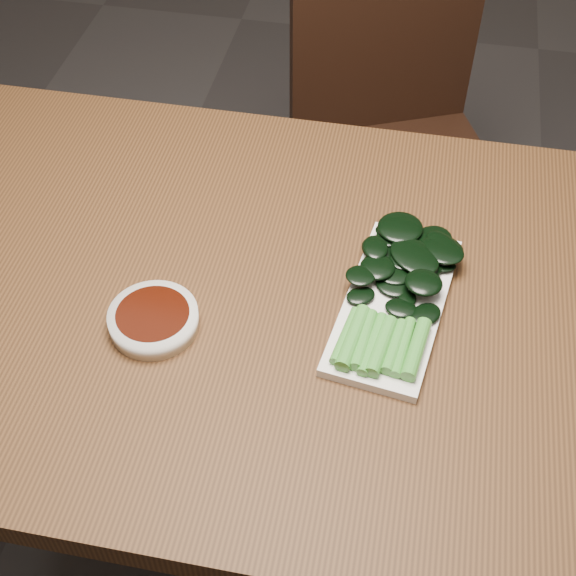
{
  "coord_description": "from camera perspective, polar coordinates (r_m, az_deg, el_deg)",
  "views": [
    {
      "loc": [
        0.15,
        -0.73,
        1.58
      ],
      "look_at": [
        0.01,
        0.0,
        0.76
      ],
      "focal_mm": 50.0,
      "sensor_mm": 36.0,
      "label": 1
    }
  ],
  "objects": [
    {
      "name": "sauce_bowl",
      "position": [
        1.08,
        -9.54,
        -2.21
      ],
      "size": [
        0.12,
        0.12,
        0.03
      ],
      "color": "white",
      "rests_on": "table"
    },
    {
      "name": "gai_lan",
      "position": [
        1.11,
        8.25,
        0.6
      ],
      "size": [
        0.17,
        0.31,
        0.03
      ],
      "color": "green",
      "rests_on": "serving_plate"
    },
    {
      "name": "table",
      "position": [
        1.17,
        -0.61,
        -2.62
      ],
      "size": [
        1.4,
        0.8,
        0.75
      ],
      "color": "#4A2C15",
      "rests_on": "ground"
    },
    {
      "name": "ground",
      "position": [
        1.75,
        -0.43,
        -16.89
      ],
      "size": [
        6.0,
        6.0,
        0.0
      ],
      "primitive_type": "plane",
      "color": "#312E2E",
      "rests_on": "ground"
    },
    {
      "name": "chair_far",
      "position": [
        1.82,
        7.55,
        10.56
      ],
      "size": [
        0.55,
        0.55,
        0.89
      ],
      "rotation": [
        0.0,
        0.0,
        0.41
      ],
      "color": "black",
      "rests_on": "ground"
    },
    {
      "name": "serving_plate",
      "position": [
        1.1,
        7.54,
        -1.19
      ],
      "size": [
        0.17,
        0.3,
        0.01
      ],
      "rotation": [
        0.0,
        0.0,
        -0.14
      ],
      "color": "white",
      "rests_on": "table"
    }
  ]
}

